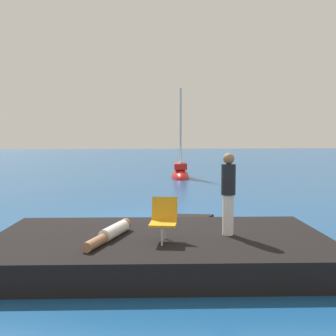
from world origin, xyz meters
name	(u,v)px	position (x,y,z in m)	size (l,w,h in m)	color
ground_plane	(150,219)	(0.00, 0.00, 0.00)	(160.00, 160.00, 0.00)	navy
shore_ledge	(160,248)	(-0.05, -3.94, 0.26)	(6.52, 3.45, 0.53)	black
boulder_seaward	(160,237)	(0.12, -2.09, 0.00)	(0.79, 0.63, 0.43)	black
boulder_inland	(184,234)	(0.74, -1.83, 0.00)	(1.53, 1.23, 0.84)	black
sailboat_near	(180,173)	(2.70, 11.96, 0.33)	(1.42, 3.30, 6.02)	red
person_sunbather	(111,233)	(-1.00, -4.08, 0.64)	(0.85, 1.66, 0.25)	white
person_standing	(228,191)	(1.28, -4.05, 1.39)	(0.28, 0.28, 1.62)	white
beach_chair	(164,217)	(-0.02, -4.34, 0.97)	(0.59, 0.68, 0.80)	orange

